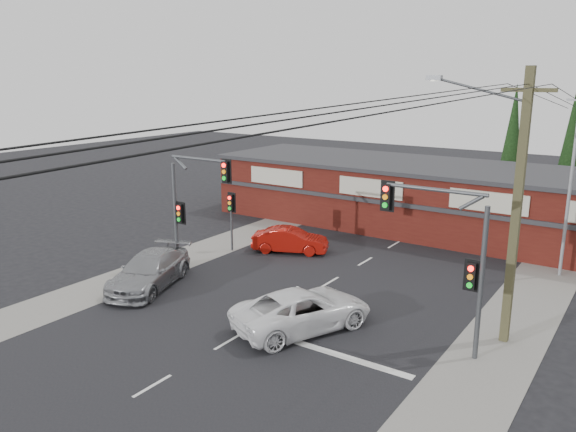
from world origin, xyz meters
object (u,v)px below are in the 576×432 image
Objects in this scene: white_suv at (303,310)px; red_sedan at (290,240)px; shop_building at (411,194)px; silver_suv at (149,271)px; utility_pole at (514,200)px.

red_sedan is at bearing -28.88° from white_suv.
white_suv is 0.21× the size of shop_building.
white_suv reaches higher than red_sedan.
white_suv is 8.39m from silver_suv.
shop_building is (3.32, 9.34, 1.44)m from red_sedan.
red_sedan is (-5.97, 7.99, -0.09)m from white_suv.
shop_building reaches higher than red_sedan.
utility_pole is at bearing -133.41° from red_sedan.
utility_pole is (15.09, 3.59, 4.60)m from silver_suv.
silver_suv is at bearing 26.09° from white_suv.
shop_building is (-2.65, 17.33, 1.35)m from white_suv.
white_suv is at bearing -17.69° from silver_suv.
red_sedan is 14.30m from utility_pole.
white_suv is 9.98m from red_sedan.
shop_building is at bearing -56.93° from white_suv.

